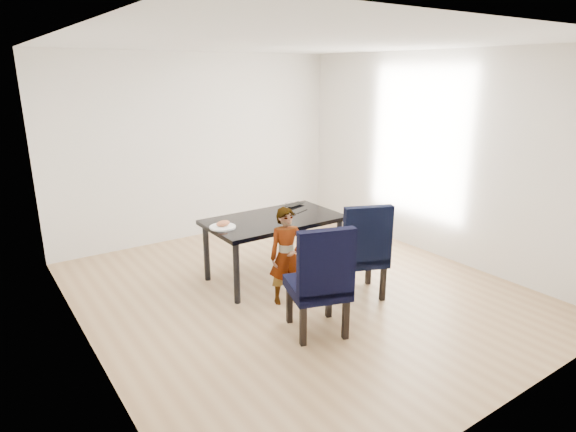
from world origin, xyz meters
TOP-DOWN VIEW (x-y plane):
  - floor at (0.00, 0.00)m, footprint 4.50×5.00m
  - ceiling at (0.00, 0.00)m, footprint 4.50×5.00m
  - wall_back at (0.00, 2.50)m, footprint 4.50×0.01m
  - wall_front at (0.00, -2.50)m, footprint 4.50×0.01m
  - wall_left at (-2.25, 0.00)m, footprint 0.01×5.00m
  - wall_right at (2.25, 0.00)m, footprint 0.01×5.00m
  - dining_table at (0.00, 0.50)m, footprint 1.60×0.90m
  - chair_left at (-0.37, -0.82)m, footprint 0.68×0.69m
  - chair_right at (0.52, -0.44)m, footprint 0.69×0.70m
  - child at (-0.26, -0.15)m, footprint 0.45×0.36m
  - plate at (-0.67, 0.52)m, footprint 0.34×0.34m
  - sandwich at (-0.66, 0.52)m, footprint 0.18×0.14m
  - laptop at (0.51, 0.85)m, footprint 0.34×0.27m
  - cable_tangle at (0.24, 0.50)m, footprint 0.17×0.17m

SIDE VIEW (x-z plane):
  - floor at x=0.00m, z-range -0.01..0.00m
  - dining_table at x=0.00m, z-range 0.00..0.75m
  - child at x=-0.26m, z-range 0.00..1.07m
  - chair_right at x=0.52m, z-range 0.00..1.09m
  - chair_left at x=-0.37m, z-range 0.00..1.10m
  - cable_tangle at x=0.24m, z-range 0.75..0.76m
  - plate at x=-0.67m, z-range 0.75..0.77m
  - laptop at x=0.51m, z-range 0.75..0.77m
  - sandwich at x=-0.66m, z-range 0.77..0.83m
  - wall_back at x=0.00m, z-range 0.00..2.70m
  - wall_front at x=0.00m, z-range 0.00..2.70m
  - wall_left at x=-2.25m, z-range 0.00..2.70m
  - wall_right at x=2.25m, z-range 0.00..2.70m
  - ceiling at x=0.00m, z-range 2.70..2.71m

